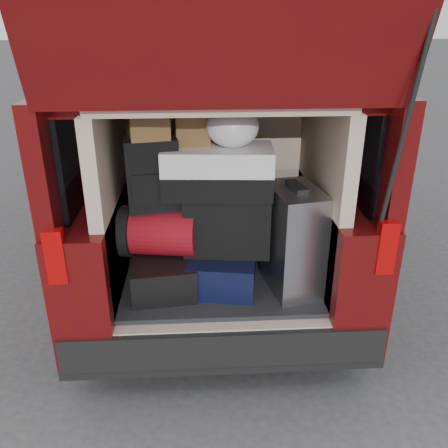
{
  "coord_description": "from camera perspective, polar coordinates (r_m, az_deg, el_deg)",
  "views": [
    {
      "loc": [
        -0.13,
        -2.51,
        2.16
      ],
      "look_at": [
        0.03,
        0.2,
        0.94
      ],
      "focal_mm": 38.0,
      "sensor_mm": 36.0,
      "label": 1
    }
  ],
  "objects": [
    {
      "name": "twotone_duffel",
      "position": [
        2.84,
        -0.76,
        6.43
      ],
      "size": [
        0.67,
        0.38,
        0.29
      ],
      "primitive_type": "cube",
      "rotation": [
        0.0,
        0.0,
        -0.07
      ],
      "color": "white",
      "rests_on": "black_soft_case"
    },
    {
      "name": "red_duffel",
      "position": [
        2.97,
        -7.8,
        -0.82
      ],
      "size": [
        0.51,
        0.37,
        0.3
      ],
      "primitive_type": "cube",
      "rotation": [
        0.0,
        0.0,
        -0.16
      ],
      "color": "maroon",
      "rests_on": "black_hardshell"
    },
    {
      "name": "navy_hardshell",
      "position": [
        3.05,
        -0.08,
        -5.27
      ],
      "size": [
        0.48,
        0.56,
        0.22
      ],
      "primitive_type": "cube",
      "rotation": [
        0.0,
        0.0,
        -0.16
      ],
      "color": "black",
      "rests_on": "load_floor"
    },
    {
      "name": "silver_roller",
      "position": [
        2.94,
        8.32,
        -1.91
      ],
      "size": [
        0.35,
        0.48,
        0.66
      ],
      "primitive_type": "cube",
      "rotation": [
        0.0,
        0.0,
        0.19
      ],
      "color": "silver",
      "rests_on": "load_floor"
    },
    {
      "name": "minivan",
      "position": [
        4.54,
        -1.64,
        8.23
      ],
      "size": [
        1.9,
        5.35,
        2.77
      ],
      "color": "black",
      "rests_on": "ground"
    },
    {
      "name": "backpack",
      "position": [
        2.84,
        -8.64,
        5.93
      ],
      "size": [
        0.33,
        0.23,
        0.43
      ],
      "primitive_type": "cube",
      "rotation": [
        0.0,
        0.0,
        0.15
      ],
      "color": "black",
      "rests_on": "red_duffel"
    },
    {
      "name": "load_floor",
      "position": [
        3.37,
        -0.61,
        -9.85
      ],
      "size": [
        1.24,
        1.05,
        0.55
      ],
      "primitive_type": "cube",
      "color": "black",
      "rests_on": "ground"
    },
    {
      "name": "grocery_sack_lower",
      "position": [
        2.76,
        -9.07,
        12.16
      ],
      "size": [
        0.25,
        0.22,
        0.2
      ],
      "primitive_type": "cube",
      "rotation": [
        0.0,
        0.0,
        0.2
      ],
      "color": "brown",
      "rests_on": "backpack"
    },
    {
      "name": "plastic_bag_center",
      "position": [
        2.76,
        1.04,
        11.65
      ],
      "size": [
        0.31,
        0.29,
        0.24
      ],
      "primitive_type": "ellipsoid",
      "rotation": [
        0.0,
        0.0,
        0.04
      ],
      "color": "silver",
      "rests_on": "twotone_duffel"
    },
    {
      "name": "ground",
      "position": [
        3.32,
        -0.34,
        -16.46
      ],
      "size": [
        80.0,
        80.0,
        0.0
      ],
      "primitive_type": "plane",
      "color": "#333336",
      "rests_on": "ground"
    },
    {
      "name": "black_soft_case",
      "position": [
        2.97,
        0.41,
        0.3
      ],
      "size": [
        0.56,
        0.37,
        0.38
      ],
      "primitive_type": "cube",
      "rotation": [
        0.0,
        0.0,
        -0.11
      ],
      "color": "black",
      "rests_on": "navy_hardshell"
    },
    {
      "name": "black_hardshell",
      "position": [
        3.06,
        -7.45,
        -5.5
      ],
      "size": [
        0.45,
        0.58,
        0.21
      ],
      "primitive_type": "cube",
      "rotation": [
        0.0,
        0.0,
        0.12
      ],
      "color": "black",
      "rests_on": "load_floor"
    },
    {
      "name": "grocery_sack_upper",
      "position": [
        2.85,
        -3.88,
        11.51
      ],
      "size": [
        0.21,
        0.18,
        0.2
      ],
      "primitive_type": "cube",
      "rotation": [
        0.0,
        0.0,
        0.1
      ],
      "color": "brown",
      "rests_on": "twotone_duffel"
    }
  ]
}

